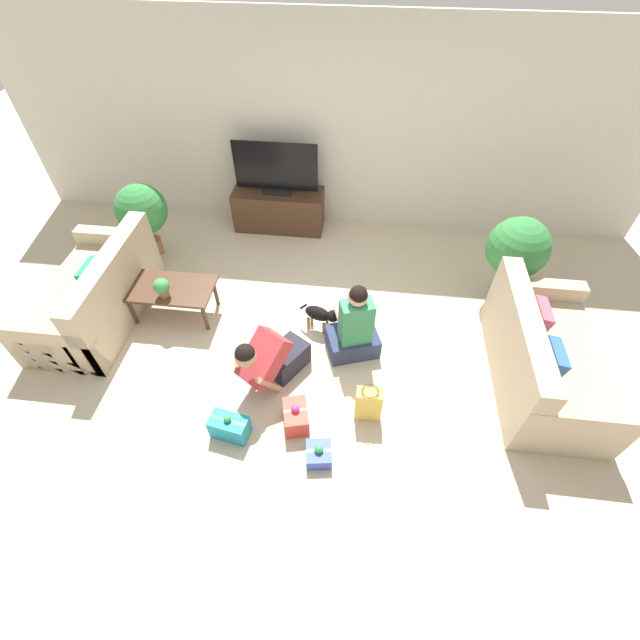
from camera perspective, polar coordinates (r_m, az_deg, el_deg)
The scene contains 17 objects.
ground_plane at distance 4.62m, azimuth -2.34°, elevation -4.83°, with size 16.00×16.00×0.00m, color beige.
wall_back at distance 5.93m, azimuth 1.25°, elevation 24.01°, with size 8.40×0.06×2.60m.
sofa_left at distance 5.42m, azimuth -27.72°, elevation 2.89°, with size 0.92×1.70×0.87m.
sofa_right at distance 4.73m, azimuth 27.55°, elevation -4.68°, with size 0.92×1.70×0.87m.
coffee_table at distance 5.06m, azimuth -19.24°, elevation 3.74°, with size 0.96×0.53×0.41m.
tv_console at distance 6.24m, azimuth -5.49°, elevation 14.43°, with size 1.24×0.46×0.55m.
tv at distance 5.95m, azimuth -5.91°, elevation 19.17°, with size 1.11×0.20×0.69m.
potted_plant_corner_left at distance 5.95m, azimuth -22.67°, elevation 13.28°, with size 0.63×0.63×0.98m.
potted_plant_corner_right at distance 5.24m, azimuth 24.81°, elevation 8.54°, with size 0.67×0.67×1.08m.
person_kneeling at distance 4.18m, azimuth -6.56°, elevation -5.12°, with size 0.68×0.82×0.80m.
person_sitting at distance 4.41m, azimuth 4.58°, elevation -1.19°, with size 0.62×0.58×0.96m.
dog at distance 4.69m, azimuth 0.22°, elevation 0.70°, with size 0.47×0.24×0.35m.
gift_box_a at distance 4.10m, azimuth -11.95°, elevation -13.75°, with size 0.37×0.25×0.29m.
gift_box_b at distance 4.08m, azimuth -3.23°, elevation -12.73°, with size 0.29×0.36×0.29m.
gift_box_c at distance 3.95m, azimuth -0.16°, elevation -17.41°, with size 0.26×0.26×0.20m.
gift_bag_a at distance 4.07m, azimuth 6.47°, elevation -11.04°, with size 0.24×0.16×0.42m.
tabletop_plant at distance 4.87m, azimuth -20.35°, elevation 4.14°, with size 0.17×0.17×0.22m.
Camera 1 is at (0.52, -2.79, 3.64)m, focal length 24.00 mm.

